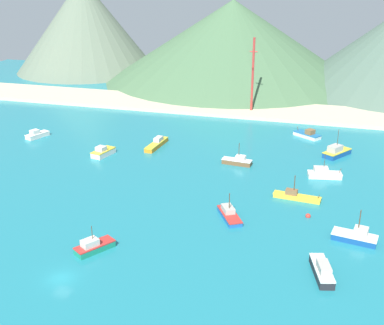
{
  "coord_description": "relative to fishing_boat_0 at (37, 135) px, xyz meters",
  "views": [
    {
      "loc": [
        36.82,
        -55.48,
        43.75
      ],
      "look_at": [
        7.16,
        47.19,
        2.09
      ],
      "focal_mm": 46.11,
      "sensor_mm": 36.0,
      "label": 1
    }
  ],
  "objects": [
    {
      "name": "ground",
      "position": [
        41.6,
        -28.91,
        -1.1
      ],
      "size": [
        260.0,
        280.0,
        0.5
      ],
      "color": "teal"
    },
    {
      "name": "fishing_boat_0",
      "position": [
        0.0,
        0.0,
        0.0
      ],
      "size": [
        4.63,
        7.17,
        2.39
      ],
      "color": "silver",
      "rests_on": "ground"
    },
    {
      "name": "fishing_boat_1",
      "position": [
        62.05,
        -32.32,
        -0.12
      ],
      "size": [
        6.25,
        8.25,
        5.02
      ],
      "color": "#1E5BA8",
      "rests_on": "ground"
    },
    {
      "name": "fishing_boat_3",
      "position": [
        73.52,
        -20.54,
        -0.2
      ],
      "size": [
        9.83,
        2.95,
        5.15
      ],
      "color": "gold",
      "rests_on": "ground"
    },
    {
      "name": "fishing_boat_4",
      "position": [
        84.93,
        -34.76,
        0.07
      ],
      "size": [
        7.99,
        4.35,
        6.03
      ],
      "color": "#14478C",
      "rests_on": "ground"
    },
    {
      "name": "fishing_boat_5",
      "position": [
        81.08,
        7.9,
        0.26
      ],
      "size": [
        7.27,
        8.72,
        7.11
      ],
      "color": "#14478C",
      "rests_on": "ground"
    },
    {
      "name": "fishing_boat_6",
      "position": [
        34.98,
        2.15,
        -0.07
      ],
      "size": [
        3.04,
        11.14,
        2.29
      ],
      "color": "orange",
      "rests_on": "ground"
    },
    {
      "name": "fishing_boat_7",
      "position": [
        58.21,
        -4.75,
        0.01
      ],
      "size": [
        7.41,
        2.93,
        5.52
      ],
      "color": "brown",
      "rests_on": "ground"
    },
    {
      "name": "fishing_boat_8",
      "position": [
        24.24,
        -8.15,
        0.11
      ],
      "size": [
        4.37,
        7.15,
        2.65
      ],
      "color": "silver",
      "rests_on": "ground"
    },
    {
      "name": "fishing_boat_9",
      "position": [
        73.07,
        21.27,
        -0.04
      ],
      "size": [
        8.11,
        6.95,
        2.47
      ],
      "color": "silver",
      "rests_on": "ground"
    },
    {
      "name": "fishing_boat_10",
      "position": [
        42.8,
        -50.27,
        0.03
      ],
      "size": [
        5.79,
        7.08,
        4.74
      ],
      "color": "#198466",
      "rests_on": "ground"
    },
    {
      "name": "fishing_boat_11",
      "position": [
        78.51,
        -7.18,
        0.05
      ],
      "size": [
        7.92,
        4.25,
        5.69
      ],
      "color": "silver",
      "rests_on": "ground"
    },
    {
      "name": "fishing_boat_12",
      "position": [
        79.75,
        -47.21,
        0.15
      ],
      "size": [
        4.31,
        8.4,
        2.63
      ],
      "color": "#232328",
      "rests_on": "ground"
    },
    {
      "name": "buoy_0",
      "position": [
        76.46,
        -27.89,
        -0.67
      ],
      "size": [
        1.02,
        1.02,
        1.02
      ],
      "color": "red",
      "rests_on": "ground"
    },
    {
      "name": "beach_strip",
      "position": [
        41.6,
        44.48,
        -0.25
      ],
      "size": [
        247.0,
        21.16,
        1.2
      ],
      "primitive_type": "cube",
      "color": "beige",
      "rests_on": "ground"
    },
    {
      "name": "hill_west",
      "position": [
        -33.44,
        95.73,
        19.66
      ],
      "size": [
        64.38,
        64.38,
        41.02
      ],
      "color": "#60705B",
      "rests_on": "ground"
    },
    {
      "name": "hill_central",
      "position": [
        36.7,
        90.5,
        15.69
      ],
      "size": [
        105.82,
        105.82,
        33.08
      ],
      "color": "#476B47",
      "rests_on": "ground"
    },
    {
      "name": "radio_tower",
      "position": [
        53.6,
        41.44,
        11.63
      ],
      "size": [
        2.45,
        1.96,
        24.47
      ],
      "color": "#B7332D",
      "rests_on": "ground"
    }
  ]
}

